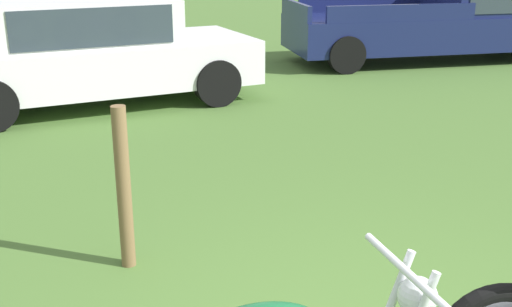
% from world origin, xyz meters
% --- Properties ---
extents(car_white, '(4.34, 2.03, 1.43)m').
position_xyz_m(car_white, '(0.09, 6.75, 0.80)').
color(car_white, silver).
rests_on(car_white, ground).
extents(pickup_truck_navy, '(5.61, 3.02, 1.49)m').
position_xyz_m(pickup_truck_navy, '(6.79, 7.08, 0.75)').
color(pickup_truck_navy, '#161E4C').
rests_on(pickup_truck_navy, ground).
extents(fence_post_wooden, '(0.10, 0.10, 1.16)m').
position_xyz_m(fence_post_wooden, '(-0.82, 2.00, 0.58)').
color(fence_post_wooden, brown).
rests_on(fence_post_wooden, ground).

